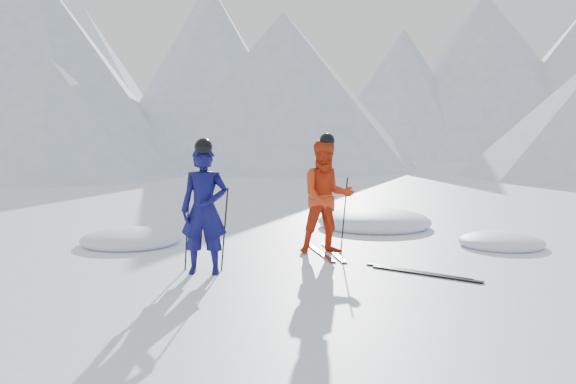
{
  "coord_description": "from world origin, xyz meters",
  "views": [
    {
      "loc": [
        -0.5,
        -9.41,
        2.06
      ],
      "look_at": [
        -1.4,
        0.5,
        1.1
      ],
      "focal_mm": 38.0,
      "sensor_mm": 36.0,
      "label": 1
    }
  ],
  "objects": [
    {
      "name": "ski_worn_right",
      "position": [
        -0.66,
        0.94,
        0.01
      ],
      "size": [
        0.47,
        1.68,
        0.03
      ],
      "primitive_type": "cube",
      "rotation": [
        0.0,
        0.0,
        0.23
      ],
      "color": "black",
      "rests_on": "ground"
    },
    {
      "name": "mountain_range",
      "position": [
        5.71,
        35.31,
        6.72
      ],
      "size": [
        106.15,
        62.94,
        15.53
      ],
      "color": "#B2BCD1",
      "rests_on": "ground"
    },
    {
      "name": "skier_blue",
      "position": [
        -2.52,
        -0.73,
        0.94
      ],
      "size": [
        0.7,
        0.47,
        1.88
      ],
      "primitive_type": "imported",
      "rotation": [
        0.0,
        0.0,
        0.03
      ],
      "color": "#0C0B47",
      "rests_on": "ground"
    },
    {
      "name": "pole_red_left",
      "position": [
        -1.08,
        1.19,
        0.65
      ],
      "size": [
        0.13,
        0.1,
        1.3
      ],
      "primitive_type": "cylinder",
      "rotation": [
        0.06,
        0.08,
        0.0
      ],
      "color": "black",
      "rests_on": "ground"
    },
    {
      "name": "ski_loose_b",
      "position": [
        0.71,
        -0.55,
        0.01
      ],
      "size": [
        1.49,
        0.97,
        0.03
      ],
      "primitive_type": "cube",
      "rotation": [
        0.0,
        0.0,
        1.02
      ],
      "color": "black",
      "rests_on": "ground"
    },
    {
      "name": "pole_red_right",
      "position": [
        -0.48,
        1.09,
        0.65
      ],
      "size": [
        0.13,
        0.09,
        1.3
      ],
      "primitive_type": "cylinder",
      "rotation": [
        -0.05,
        0.08,
        0.0
      ],
      "color": "black",
      "rests_on": "ground"
    },
    {
      "name": "pole_blue_right",
      "position": [
        -2.27,
        -0.48,
        0.63
      ],
      "size": [
        0.12,
        0.07,
        1.25
      ],
      "primitive_type": "cylinder",
      "rotation": [
        -0.04,
        0.08,
        0.0
      ],
      "color": "black",
      "rests_on": "ground"
    },
    {
      "name": "ski_loose_a",
      "position": [
        0.61,
        -0.4,
        0.01
      ],
      "size": [
        1.47,
        1.02,
        0.03
      ],
      "primitive_type": "cube",
      "rotation": [
        0.0,
        0.0,
        0.98
      ],
      "color": "black",
      "rests_on": "ground"
    },
    {
      "name": "ski_worn_left",
      "position": [
        -0.9,
        0.94,
        0.01
      ],
      "size": [
        0.59,
        1.65,
        0.03
      ],
      "primitive_type": "cube",
      "rotation": [
        0.0,
        0.0,
        0.3
      ],
      "color": "black",
      "rests_on": "ground"
    },
    {
      "name": "ground",
      "position": [
        0.0,
        0.0,
        0.0
      ],
      "size": [
        160.0,
        160.0,
        0.0
      ],
      "primitive_type": "plane",
      "color": "white",
      "rests_on": "ground"
    },
    {
      "name": "snow_lumps",
      "position": [
        -0.31,
        2.73,
        0.0
      ],
      "size": [
        9.54,
        7.85,
        0.55
      ],
      "color": "white",
      "rests_on": "ground"
    },
    {
      "name": "pole_blue_left",
      "position": [
        -2.82,
        -0.58,
        0.63
      ],
      "size": [
        0.12,
        0.09,
        1.25
      ],
      "primitive_type": "cylinder",
      "rotation": [
        0.05,
        0.08,
        0.0
      ],
      "color": "black",
      "rests_on": "ground"
    },
    {
      "name": "skier_red",
      "position": [
        -0.78,
        0.94,
        0.98
      ],
      "size": [
        1.11,
        0.96,
        1.96
      ],
      "primitive_type": "imported",
      "rotation": [
        0.0,
        0.0,
        0.26
      ],
      "color": "red",
      "rests_on": "ground"
    }
  ]
}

